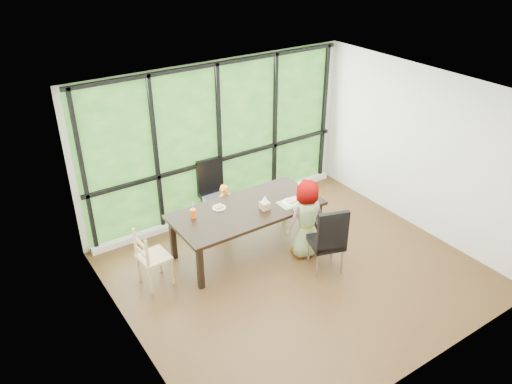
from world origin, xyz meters
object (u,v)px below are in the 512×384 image
child_toddler (226,209)px  green_cup (306,196)px  chair_interior_leather (326,238)px  plate_near (291,202)px  tissue_box (265,206)px  orange_cup (193,213)px  dining_table (247,229)px  plate_far (219,208)px  white_mug (301,186)px  chair_end_beech (154,257)px  child_older (307,219)px  chair_window_leather (215,192)px

child_toddler → green_cup: (0.93, -0.92, 0.39)m
chair_interior_leather → child_toddler: 1.85m
plate_near → tissue_box: size_ratio=2.04×
plate_near → orange_cup: 1.54m
child_toddler → dining_table: bearing=-86.5°
plate_far → white_mug: bearing=-7.4°
dining_table → chair_end_beech: bearing=178.8°
child_older → tissue_box: (-0.47, 0.44, 0.17)m
chair_window_leather → chair_interior_leather: same height
plate_far → orange_cup: 0.46m
white_mug → child_toddler: bearing=151.6°
chair_window_leather → chair_end_beech: bearing=-143.9°
orange_cup → chair_interior_leather: bearing=-40.7°
plate_far → plate_near: 1.13m
chair_window_leather → tissue_box: chair_window_leather is taller
dining_table → plate_near: size_ratio=8.54×
child_older → white_mug: size_ratio=13.82×
child_older → tissue_box: child_older is taller
child_older → white_mug: bearing=-118.7°
child_older → plate_near: child_older is taller
dining_table → plate_far: 0.57m
child_older → dining_table: bearing=-38.7°
chair_end_beech → chair_interior_leather: bearing=-119.6°
chair_window_leather → orange_cup: (-0.84, -0.84, 0.28)m
dining_table → tissue_box: (0.22, -0.16, 0.43)m
green_cup → dining_table: bearing=163.5°
chair_window_leather → plate_far: size_ratio=5.27×
chair_end_beech → plate_near: (2.22, -0.27, 0.31)m
white_mug → dining_table: bearing=-177.0°
dining_table → white_mug: size_ratio=25.30×
chair_interior_leather → green_cup: chair_interior_leather is taller
child_toddler → white_mug: bearing=-24.9°
plate_near → white_mug: size_ratio=2.96×
chair_end_beech → white_mug: 2.66m
white_mug → plate_far: bearing=172.6°
plate_far → child_older: bearing=-39.1°
chair_interior_leather → chair_end_beech: bearing=-7.6°
dining_table → chair_window_leather: size_ratio=2.16×
chair_end_beech → child_toddler: bearing=-72.0°
dining_table → green_cup: bearing=-16.5°
chair_interior_leather → child_older: 0.47m
dining_table → chair_end_beech: size_ratio=2.60×
chair_window_leather → plate_near: (0.63, -1.30, 0.22)m
plate_near → chair_end_beech: bearing=173.0°
plate_near → green_cup: 0.27m
plate_far → tissue_box: tissue_box is taller
orange_cup → white_mug: bearing=-5.0°
chair_window_leather → child_older: child_older is taller
dining_table → chair_end_beech: 1.56m
plate_near → white_mug: (0.42, 0.30, 0.04)m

